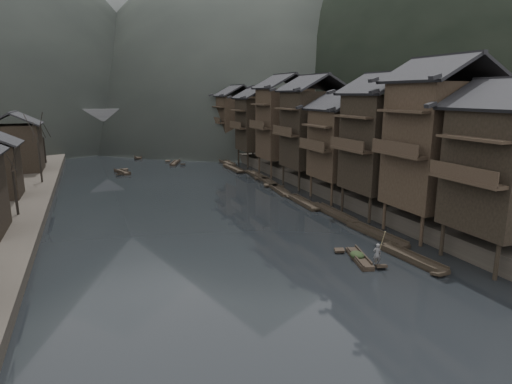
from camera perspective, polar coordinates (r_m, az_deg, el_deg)
name	(u,v)px	position (r m, az deg, el deg)	size (l,w,h in m)	color
water	(244,255)	(33.49, -1.67, -8.38)	(300.00, 300.00, 0.00)	black
right_bank	(346,154)	(83.71, 11.85, 4.96)	(40.00, 200.00, 1.80)	#2D2823
stilt_houses	(320,120)	(55.94, 8.56, 9.51)	(9.00, 67.60, 15.53)	black
bare_trees	(17,157)	(46.96, -29.24, 4.13)	(3.72, 60.91, 7.44)	black
moored_sampans	(272,185)	(57.60, 2.14, 0.96)	(3.00, 61.36, 0.47)	black
midriver_boats	(146,163)	(78.87, -14.49, 3.83)	(12.11, 22.20, 0.45)	black
stone_bridge	(137,125)	(102.18, -15.55, 8.54)	(40.00, 6.00, 9.00)	#4C4C4F
hero_sampan	(359,258)	(33.25, 13.60, -8.54)	(2.01, 4.50, 0.43)	black
cargo_heap	(357,251)	(33.18, 13.37, -7.61)	(0.98, 1.29, 0.59)	black
boatman	(377,251)	(32.01, 15.87, -7.58)	(0.58, 0.38, 1.59)	#535355
bamboo_pole	(382,217)	(31.35, 16.45, -3.19)	(0.06, 0.06, 4.00)	#8C7A51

